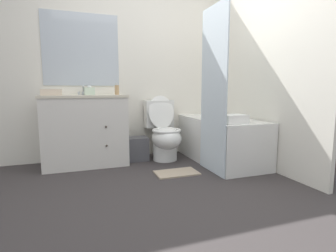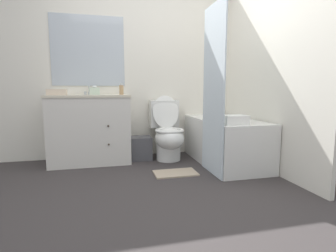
{
  "view_description": "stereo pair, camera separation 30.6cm",
  "coord_description": "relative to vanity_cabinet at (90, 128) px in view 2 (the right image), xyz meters",
  "views": [
    {
      "loc": [
        -0.88,
        -2.17,
        0.95
      ],
      "look_at": [
        0.14,
        0.69,
        0.53
      ],
      "focal_mm": 28.0,
      "sensor_mm": 36.0,
      "label": 1
    },
    {
      "loc": [
        -0.58,
        -2.26,
        0.95
      ],
      "look_at": [
        0.14,
        0.69,
        0.53
      ],
      "focal_mm": 28.0,
      "sensor_mm": 36.0,
      "label": 2
    }
  ],
  "objects": [
    {
      "name": "ground_plane",
      "position": [
        0.77,
        -1.27,
        -0.45
      ],
      "size": [
        14.0,
        14.0,
        0.0
      ],
      "primitive_type": "plane",
      "color": "#383333"
    },
    {
      "name": "wall_back",
      "position": [
        0.76,
        0.29,
        0.8
      ],
      "size": [
        8.0,
        0.06,
        2.5
      ],
      "color": "white",
      "rests_on": "ground_plane"
    },
    {
      "name": "wall_right",
      "position": [
        2.08,
        -0.5,
        0.8
      ],
      "size": [
        0.05,
        2.53,
        2.5
      ],
      "color": "white",
      "rests_on": "ground_plane"
    },
    {
      "name": "vanity_cabinet",
      "position": [
        0.0,
        0.0,
        0.0
      ],
      "size": [
        1.03,
        0.56,
        0.89
      ],
      "color": "silver",
      "rests_on": "ground_plane"
    },
    {
      "name": "sink_faucet",
      "position": [
        -0.0,
        0.18,
        0.47
      ],
      "size": [
        0.14,
        0.12,
        0.12
      ],
      "color": "silver",
      "rests_on": "vanity_cabinet"
    },
    {
      "name": "toilet",
      "position": [
        1.02,
        -0.08,
        -0.1
      ],
      "size": [
        0.41,
        0.68,
        0.87
      ],
      "color": "white",
      "rests_on": "ground_plane"
    },
    {
      "name": "bathtub",
      "position": [
        1.71,
        -0.42,
        -0.16
      ],
      "size": [
        0.67,
        1.37,
        0.58
      ],
      "color": "white",
      "rests_on": "ground_plane"
    },
    {
      "name": "shower_curtain",
      "position": [
        1.36,
        -0.81,
        0.48
      ],
      "size": [
        0.01,
        0.56,
        1.86
      ],
      "color": "silver",
      "rests_on": "ground_plane"
    },
    {
      "name": "wastebasket",
      "position": [
        0.66,
        -0.01,
        -0.3
      ],
      "size": [
        0.28,
        0.24,
        0.31
      ],
      "color": "#4C4C51",
      "rests_on": "ground_plane"
    },
    {
      "name": "tissue_box",
      "position": [
        0.07,
        0.08,
        0.48
      ],
      "size": [
        0.13,
        0.14,
        0.12
      ],
      "color": "silver",
      "rests_on": "vanity_cabinet"
    },
    {
      "name": "soap_dispenser",
      "position": [
        0.42,
        0.06,
        0.5
      ],
      "size": [
        0.06,
        0.06,
        0.16
      ],
      "color": "tan",
      "rests_on": "vanity_cabinet"
    },
    {
      "name": "hand_towel_folded",
      "position": [
        -0.36,
        -0.13,
        0.47
      ],
      "size": [
        0.22,
        0.12,
        0.07
      ],
      "color": "beige",
      "rests_on": "vanity_cabinet"
    },
    {
      "name": "bath_towel_folded",
      "position": [
        1.57,
        -0.92,
        0.17
      ],
      "size": [
        0.27,
        0.21,
        0.1
      ],
      "color": "white",
      "rests_on": "bathtub"
    },
    {
      "name": "bath_mat",
      "position": [
        0.96,
        -0.73,
        -0.44
      ],
      "size": [
        0.49,
        0.29,
        0.02
      ],
      "color": "tan",
      "rests_on": "ground_plane"
    }
  ]
}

